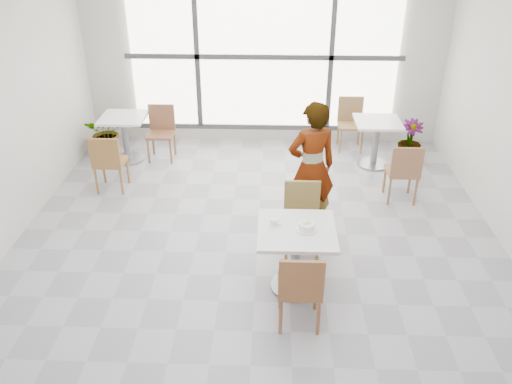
{
  "coord_description": "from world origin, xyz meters",
  "views": [
    {
      "loc": [
        0.17,
        -5.12,
        3.62
      ],
      "look_at": [
        0.0,
        -0.3,
        1.0
      ],
      "focal_mm": 36.48,
      "sensor_mm": 36.0,
      "label": 1
    }
  ],
  "objects_px": {
    "bg_table_right": "(376,137)",
    "bg_chair_left_near": "(108,160)",
    "bg_table_left": "(125,132)",
    "bg_chair_right_near": "(404,170)",
    "main_table": "(296,247)",
    "bg_chair_left_far": "(161,128)",
    "oatmeal_bowl": "(307,227)",
    "bg_chair_right_far": "(350,120)",
    "plant_left": "(107,131)",
    "chair_far": "(302,213)",
    "plant_right": "(410,140)",
    "person": "(312,168)",
    "coffee_cup": "(274,222)",
    "chair_near": "(300,286)"
  },
  "relations": [
    {
      "from": "bg_table_right",
      "to": "bg_chair_left_near",
      "type": "distance_m",
      "value": 4.09
    },
    {
      "from": "chair_near",
      "to": "person",
      "type": "bearing_deg",
      "value": -96.07
    },
    {
      "from": "bg_chair_left_near",
      "to": "bg_table_right",
      "type": "bearing_deg",
      "value": -165.36
    },
    {
      "from": "main_table",
      "to": "bg_chair_left_far",
      "type": "relative_size",
      "value": 0.92
    },
    {
      "from": "main_table",
      "to": "bg_chair_right_near",
      "type": "bearing_deg",
      "value": 51.74
    },
    {
      "from": "plant_right",
      "to": "bg_chair_right_far",
      "type": "bearing_deg",
      "value": 153.49
    },
    {
      "from": "bg_table_right",
      "to": "bg_chair_left_far",
      "type": "height_order",
      "value": "bg_chair_left_far"
    },
    {
      "from": "person",
      "to": "plant_left",
      "type": "relative_size",
      "value": 2.28
    },
    {
      "from": "chair_far",
      "to": "bg_chair_right_far",
      "type": "bearing_deg",
      "value": 73.01
    },
    {
      "from": "main_table",
      "to": "coffee_cup",
      "type": "height_order",
      "value": "coffee_cup"
    },
    {
      "from": "chair_near",
      "to": "person",
      "type": "distance_m",
      "value": 1.91
    },
    {
      "from": "main_table",
      "to": "person",
      "type": "xyz_separation_m",
      "value": [
        0.22,
        1.25,
        0.32
      ]
    },
    {
      "from": "oatmeal_bowl",
      "to": "bg_chair_right_far",
      "type": "distance_m",
      "value": 4.0
    },
    {
      "from": "main_table",
      "to": "chair_near",
      "type": "bearing_deg",
      "value": -88.02
    },
    {
      "from": "bg_chair_right_far",
      "to": "bg_chair_left_near",
      "type": "bearing_deg",
      "value": -154.46
    },
    {
      "from": "bg_table_left",
      "to": "bg_chair_right_far",
      "type": "relative_size",
      "value": 0.86
    },
    {
      "from": "oatmeal_bowl",
      "to": "bg_chair_left_far",
      "type": "xyz_separation_m",
      "value": [
        -2.17,
        3.36,
        -0.29
      ]
    },
    {
      "from": "bg_table_left",
      "to": "bg_chair_left_far",
      "type": "distance_m",
      "value": 0.58
    },
    {
      "from": "bg_chair_left_far",
      "to": "plant_right",
      "type": "xyz_separation_m",
      "value": [
        4.04,
        0.05,
        -0.17
      ]
    },
    {
      "from": "bg_chair_right_far",
      "to": "chair_near",
      "type": "bearing_deg",
      "value": -102.94
    },
    {
      "from": "coffee_cup",
      "to": "person",
      "type": "bearing_deg",
      "value": 68.88
    },
    {
      "from": "person",
      "to": "plant_right",
      "type": "height_order",
      "value": "person"
    },
    {
      "from": "bg_chair_left_far",
      "to": "bg_chair_right_far",
      "type": "height_order",
      "value": "same"
    },
    {
      "from": "oatmeal_bowl",
      "to": "plant_left",
      "type": "bearing_deg",
      "value": 131.53
    },
    {
      "from": "coffee_cup",
      "to": "plant_left",
      "type": "bearing_deg",
      "value": 129.11
    },
    {
      "from": "chair_far",
      "to": "oatmeal_bowl",
      "type": "bearing_deg",
      "value": -89.79
    },
    {
      "from": "bg_chair_left_far",
      "to": "bg_chair_right_far",
      "type": "distance_m",
      "value": 3.16
    },
    {
      "from": "bg_chair_left_far",
      "to": "bg_chair_right_near",
      "type": "height_order",
      "value": "same"
    },
    {
      "from": "main_table",
      "to": "bg_chair_right_near",
      "type": "xyz_separation_m",
      "value": [
        1.54,
        1.95,
        -0.02
      ]
    },
    {
      "from": "bg_chair_left_near",
      "to": "bg_chair_right_far",
      "type": "bearing_deg",
      "value": -154.46
    },
    {
      "from": "person",
      "to": "bg_chair_left_near",
      "type": "relative_size",
      "value": 1.94
    },
    {
      "from": "main_table",
      "to": "plant_left",
      "type": "bearing_deg",
      "value": 130.79
    },
    {
      "from": "bg_table_right",
      "to": "bg_chair_left_near",
      "type": "bearing_deg",
      "value": -165.36
    },
    {
      "from": "oatmeal_bowl",
      "to": "person",
      "type": "xyz_separation_m",
      "value": [
        0.12,
        1.27,
        0.05
      ]
    },
    {
      "from": "bg_chair_left_far",
      "to": "bg_chair_right_far",
      "type": "bearing_deg",
      "value": 9.32
    },
    {
      "from": "bg_chair_left_far",
      "to": "bg_chair_right_near",
      "type": "distance_m",
      "value": 3.87
    },
    {
      "from": "bg_table_left",
      "to": "bg_table_right",
      "type": "height_order",
      "value": "same"
    },
    {
      "from": "bg_table_left",
      "to": "bg_chair_right_near",
      "type": "relative_size",
      "value": 0.86
    },
    {
      "from": "bg_chair_right_far",
      "to": "bg_chair_left_far",
      "type": "bearing_deg",
      "value": -170.68
    },
    {
      "from": "person",
      "to": "bg_table_left",
      "type": "xyz_separation_m",
      "value": [
        -2.86,
        1.95,
        -0.36
      ]
    },
    {
      "from": "coffee_cup",
      "to": "bg_chair_right_near",
      "type": "relative_size",
      "value": 0.18
    },
    {
      "from": "main_table",
      "to": "bg_chair_right_near",
      "type": "height_order",
      "value": "bg_chair_right_near"
    },
    {
      "from": "oatmeal_bowl",
      "to": "bg_chair_right_far",
      "type": "height_order",
      "value": "bg_chair_right_far"
    },
    {
      "from": "bg_table_right",
      "to": "oatmeal_bowl",
      "type": "bearing_deg",
      "value": -111.83
    },
    {
      "from": "plant_left",
      "to": "bg_table_left",
      "type": "bearing_deg",
      "value": -38.09
    },
    {
      "from": "person",
      "to": "bg_chair_left_far",
      "type": "xyz_separation_m",
      "value": [
        -2.29,
        2.09,
        -0.34
      ]
    },
    {
      "from": "plant_left",
      "to": "bg_table_right",
      "type": "bearing_deg",
      "value": -4.68
    },
    {
      "from": "main_table",
      "to": "chair_far",
      "type": "xyz_separation_m",
      "value": [
        0.09,
        0.73,
        -0.02
      ]
    },
    {
      "from": "oatmeal_bowl",
      "to": "plant_right",
      "type": "height_order",
      "value": "oatmeal_bowl"
    },
    {
      "from": "person",
      "to": "bg_table_right",
      "type": "xyz_separation_m",
      "value": [
        1.14,
        1.89,
        -0.36
      ]
    }
  ]
}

